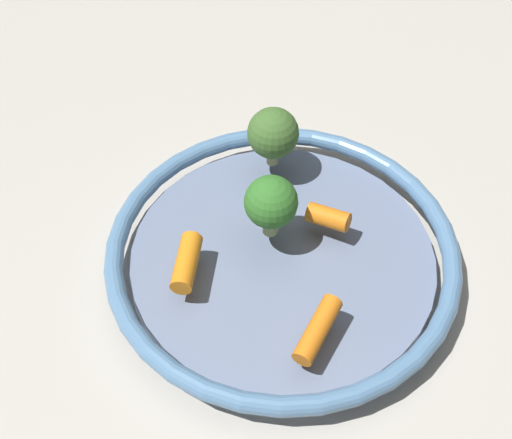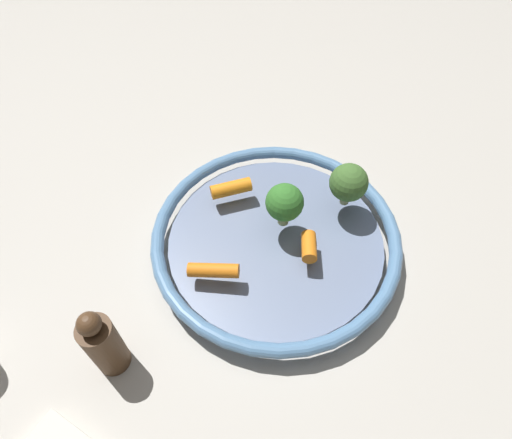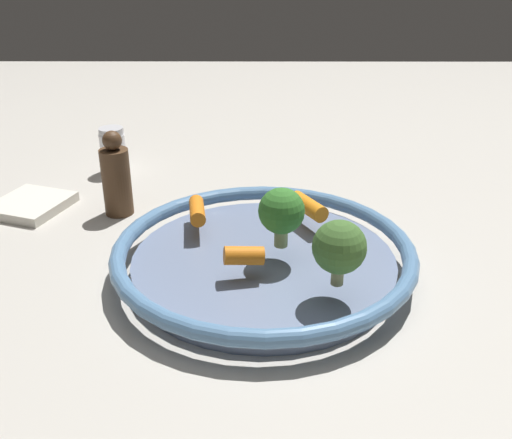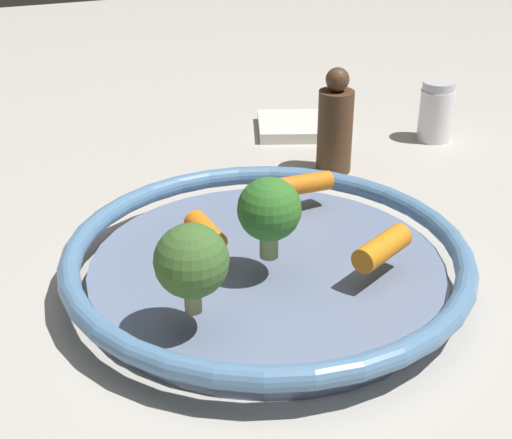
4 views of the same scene
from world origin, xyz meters
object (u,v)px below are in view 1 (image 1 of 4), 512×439
(broccoli_floret_mid, at_px, (271,203))
(broccoli_floret_edge, at_px, (273,134))
(baby_carrot_center, at_px, (318,330))
(baby_carrot_back, at_px, (328,217))
(baby_carrot_near_rim, at_px, (187,262))
(serving_bowl, at_px, (282,256))

(broccoli_floret_mid, height_order, broccoli_floret_edge, same)
(baby_carrot_center, xyz_separation_m, baby_carrot_back, (-0.12, -0.06, 0.00))
(baby_carrot_center, bearing_deg, broccoli_floret_mid, -125.89)
(baby_carrot_near_rim, bearing_deg, broccoli_floret_mid, 156.09)
(baby_carrot_back, height_order, broccoli_floret_edge, broccoli_floret_edge)
(serving_bowl, xyz_separation_m, broccoli_floret_mid, (-0.01, -0.02, 0.06))
(serving_bowl, bearing_deg, baby_carrot_back, 155.64)
(serving_bowl, distance_m, baby_carrot_center, 0.11)
(baby_carrot_center, relative_size, broccoli_floret_mid, 0.94)
(baby_carrot_back, distance_m, broccoli_floret_edge, 0.11)
(baby_carrot_near_rim, distance_m, broccoli_floret_mid, 0.10)
(baby_carrot_back, bearing_deg, broccoli_floret_edge, -112.65)
(baby_carrot_center, relative_size, baby_carrot_back, 1.55)
(serving_bowl, height_order, baby_carrot_near_rim, baby_carrot_near_rim)
(broccoli_floret_mid, bearing_deg, broccoli_floret_edge, -146.35)
(broccoli_floret_mid, bearing_deg, baby_carrot_center, 54.11)
(serving_bowl, xyz_separation_m, broccoli_floret_edge, (-0.09, -0.07, 0.06))
(baby_carrot_center, height_order, broccoli_floret_edge, broccoli_floret_edge)
(baby_carrot_back, distance_m, broccoli_floret_mid, 0.07)
(baby_carrot_near_rim, xyz_separation_m, broccoli_floret_mid, (-0.08, 0.04, 0.03))
(baby_carrot_center, bearing_deg, serving_bowl, -129.25)
(baby_carrot_back, height_order, broccoli_floret_mid, broccoli_floret_mid)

